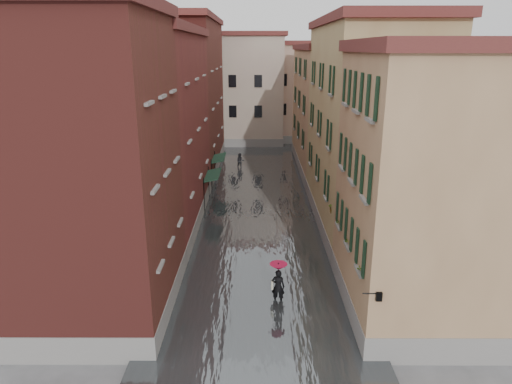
{
  "coord_description": "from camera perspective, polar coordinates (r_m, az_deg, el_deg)",
  "views": [
    {
      "loc": [
        -0.1,
        -20.75,
        11.65
      ],
      "look_at": [
        -0.18,
        6.6,
        3.0
      ],
      "focal_mm": 32.0,
      "sensor_mm": 36.0,
      "label": 1
    }
  ],
  "objects": [
    {
      "name": "ground",
      "position": [
        23.79,
        0.38,
        -11.77
      ],
      "size": [
        120.0,
        120.0,
        0.0
      ],
      "primitive_type": "plane",
      "color": "#575759",
      "rests_on": "ground"
    },
    {
      "name": "awning_far",
      "position": [
        39.84,
        -4.73,
        4.18
      ],
      "size": [
        1.09,
        3.27,
        2.8
      ],
      "color": "#173424",
      "rests_on": "ground"
    },
    {
      "name": "building_right_far",
      "position": [
        45.69,
        9.24,
        9.91
      ],
      "size": [
        6.0,
        16.0,
        11.5
      ],
      "primitive_type": "cube",
      "color": "#97704E",
      "rests_on": "ground"
    },
    {
      "name": "building_left_far",
      "position": [
        45.51,
        -8.74,
        11.49
      ],
      "size": [
        6.0,
        16.0,
        14.0
      ],
      "primitive_type": "cube",
      "color": "maroon",
      "rests_on": "ground"
    },
    {
      "name": "floodwater",
      "position": [
        35.67,
        0.31,
        -1.34
      ],
      "size": [
        10.0,
        60.0,
        0.2
      ],
      "primitive_type": "cube",
      "color": "#484D50",
      "rests_on": "ground"
    },
    {
      "name": "pedestrian_far",
      "position": [
        45.89,
        -2.0,
        3.87
      ],
      "size": [
        0.79,
        0.61,
        1.6
      ],
      "primitive_type": "imported",
      "rotation": [
        0.0,
        0.0,
        0.01
      ],
      "color": "black",
      "rests_on": "ground"
    },
    {
      "name": "window_planters",
      "position": [
        22.06,
        11.21,
        -4.45
      ],
      "size": [
        0.59,
        8.34,
        0.84
      ],
      "color": "brown",
      "rests_on": "ground"
    },
    {
      "name": "building_left_near",
      "position": [
        20.63,
        -19.4,
        2.08
      ],
      "size": [
        6.0,
        8.0,
        13.0
      ],
      "primitive_type": "cube",
      "color": "maroon",
      "rests_on": "ground"
    },
    {
      "name": "building_right_near",
      "position": [
        20.89,
        20.01,
        0.06
      ],
      "size": [
        6.0,
        8.0,
        11.5
      ],
      "primitive_type": "cube",
      "color": "#97704E",
      "rests_on": "ground"
    },
    {
      "name": "building_end_cream",
      "position": [
        59.04,
        -2.72,
        12.53
      ],
      "size": [
        12.0,
        9.0,
        13.0
      ],
      "primitive_type": "cube",
      "color": "#BAAC94",
      "rests_on": "ground"
    },
    {
      "name": "building_left_mid",
      "position": [
        31.01,
        -12.8,
        7.09
      ],
      "size": [
        6.0,
        14.0,
        12.5
      ],
      "primitive_type": "cube",
      "color": "maroon",
      "rests_on": "ground"
    },
    {
      "name": "wall_lantern",
      "position": [
        17.66,
        15.02,
        -12.42
      ],
      "size": [
        0.71,
        0.22,
        0.35
      ],
      "color": "black",
      "rests_on": "ground"
    },
    {
      "name": "building_end_pink",
      "position": [
        61.31,
        6.01,
        12.17
      ],
      "size": [
        10.0,
        9.0,
        12.0
      ],
      "primitive_type": "cube",
      "color": "tan",
      "rests_on": "ground"
    },
    {
      "name": "building_right_mid",
      "position": [
        31.01,
        13.51,
        7.51
      ],
      "size": [
        6.0,
        14.0,
        13.0
      ],
      "primitive_type": "cube",
      "color": "tan",
      "rests_on": "ground"
    },
    {
      "name": "awning_near",
      "position": [
        34.47,
        -5.48,
        2.03
      ],
      "size": [
        1.09,
        3.37,
        2.8
      ],
      "color": "#173424",
      "rests_on": "ground"
    },
    {
      "name": "pedestrian_main",
      "position": [
        21.89,
        2.78,
        -11.0
      ],
      "size": [
        0.86,
        0.86,
        2.06
      ],
      "color": "black",
      "rests_on": "ground"
    }
  ]
}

